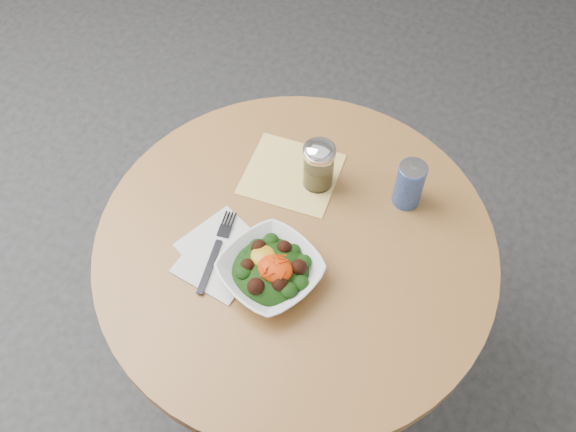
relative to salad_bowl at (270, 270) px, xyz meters
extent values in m
plane|color=#29292C|center=(0.01, 0.10, -0.78)|extent=(6.00, 6.00, 0.00)
cylinder|color=black|center=(0.01, 0.10, -0.76)|extent=(0.52, 0.52, 0.03)
cylinder|color=black|center=(0.01, 0.10, -0.42)|extent=(0.10, 0.10, 0.71)
cylinder|color=#AB7A3E|center=(0.01, 0.10, -0.05)|extent=(0.90, 0.90, 0.04)
cube|color=#EFB20C|center=(-0.07, 0.27, -0.03)|extent=(0.23, 0.22, 0.00)
cube|color=silver|center=(-0.13, 0.02, -0.03)|extent=(0.20, 0.20, 0.00)
cube|color=silver|center=(-0.12, -0.01, -0.03)|extent=(0.17, 0.17, 0.00)
imported|color=white|center=(0.00, 0.00, 0.00)|extent=(0.26, 0.26, 0.05)
ellipsoid|color=black|center=(0.00, 0.00, 0.00)|extent=(0.17, 0.17, 0.06)
ellipsoid|color=#C78D13|center=(-0.02, 0.01, 0.02)|extent=(0.05, 0.05, 0.02)
ellipsoid|color=red|center=(0.01, 0.00, 0.03)|extent=(0.08, 0.06, 0.03)
cube|color=black|center=(-0.13, -0.04, -0.02)|extent=(0.04, 0.14, 0.00)
cube|color=black|center=(-0.15, 0.07, -0.02)|extent=(0.04, 0.08, 0.00)
cylinder|color=silver|center=(-0.01, 0.27, 0.03)|extent=(0.07, 0.07, 0.11)
cylinder|color=olive|center=(-0.01, 0.27, 0.00)|extent=(0.06, 0.06, 0.06)
cylinder|color=white|center=(-0.01, 0.27, 0.09)|extent=(0.08, 0.08, 0.01)
ellipsoid|color=white|center=(-0.01, 0.27, 0.09)|extent=(0.07, 0.07, 0.03)
cylinder|color=navy|center=(0.20, 0.31, 0.03)|extent=(0.06, 0.06, 0.12)
cylinder|color=#B5B5BD|center=(0.20, 0.31, 0.09)|extent=(0.06, 0.06, 0.00)
cube|color=#B5B5BD|center=(0.19, 0.32, 0.10)|extent=(0.02, 0.02, 0.00)
camera|label=1|loc=(0.31, -0.58, 1.19)|focal=40.00mm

